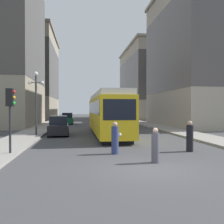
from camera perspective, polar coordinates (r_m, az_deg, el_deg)
ground_plane at (r=10.84m, az=8.15°, el=-12.64°), size 200.00×200.00×0.00m
sidewalk_left at (r=50.44m, az=-12.76°, el=-1.98°), size 2.92×120.00×0.15m
sidewalk_right at (r=51.28m, az=4.33°, el=-1.92°), size 2.92×120.00×0.15m
streetcar at (r=23.84m, az=-1.24°, el=-0.20°), size 2.75×15.16×3.89m
transit_bus at (r=43.73m, az=0.19°, el=0.06°), size 3.00×12.02×3.45m
parked_car_left_near at (r=41.13m, az=-10.13°, el=-1.53°), size 1.94×4.72×1.82m
parked_car_left_mid at (r=24.05m, az=-12.10°, el=-3.20°), size 2.06×4.55×1.82m
pedestrian_crossing_near at (r=15.35m, az=17.32°, el=-5.52°), size 0.40×0.40×1.80m
pedestrian_crossing_far at (r=11.85m, az=9.86°, el=-7.76°), size 0.36×0.36×1.63m
pedestrian_on_sidewalk at (r=13.90m, az=0.68°, el=-6.18°), size 0.40×0.40×1.78m
traffic_light_near_left at (r=14.33m, az=-22.19°, el=1.80°), size 0.47×0.36×3.43m
lamp_post_left_near at (r=23.39m, az=-16.95°, el=4.05°), size 1.41×0.36×5.66m
building_left_midblock at (r=65.65m, az=-17.81°, el=7.92°), size 11.74×23.85×20.78m
building_right_corner at (r=40.39m, az=22.18°, el=11.91°), size 15.92×18.66×20.10m
building_right_midblock at (r=64.41m, az=9.19°, el=6.67°), size 13.39×23.90×17.73m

